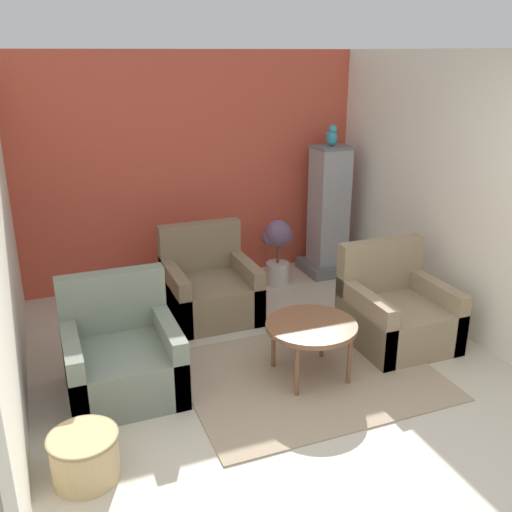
# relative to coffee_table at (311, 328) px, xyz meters

# --- Properties ---
(ground_plane) EXTENTS (20.00, 20.00, 0.00)m
(ground_plane) POSITION_rel_coffee_table_xyz_m (-0.25, -1.31, -0.43)
(ground_plane) COLOR beige
(ground_plane) RESTS_ON ground
(wall_back_accent) EXTENTS (3.92, 0.06, 2.51)m
(wall_back_accent) POSITION_rel_coffee_table_xyz_m (-0.25, 2.47, 0.83)
(wall_back_accent) COLOR #C64C38
(wall_back_accent) RESTS_ON ground_plane
(wall_right) EXTENTS (0.06, 3.75, 2.51)m
(wall_right) POSITION_rel_coffee_table_xyz_m (1.68, 0.56, 0.83)
(wall_right) COLOR silver
(wall_right) RESTS_ON ground_plane
(area_rug) EXTENTS (2.00, 1.57, 0.01)m
(area_rug) POSITION_rel_coffee_table_xyz_m (0.00, 0.00, -0.42)
(area_rug) COLOR gray
(area_rug) RESTS_ON ground_plane
(coffee_table) EXTENTS (0.73, 0.73, 0.47)m
(coffee_table) POSITION_rel_coffee_table_xyz_m (0.00, 0.00, 0.00)
(coffee_table) COLOR brown
(coffee_table) RESTS_ON ground_plane
(armchair_left) EXTENTS (0.84, 0.83, 0.87)m
(armchair_left) POSITION_rel_coffee_table_xyz_m (-1.44, 0.36, -0.16)
(armchair_left) COLOR slate
(armchair_left) RESTS_ON ground_plane
(armchair_right) EXTENTS (0.84, 0.83, 0.87)m
(armchair_right) POSITION_rel_coffee_table_xyz_m (0.98, 0.25, -0.16)
(armchair_right) COLOR #8E7A5B
(armchair_right) RESTS_ON ground_plane
(armchair_middle) EXTENTS (0.84, 0.83, 0.87)m
(armchair_middle) POSITION_rel_coffee_table_xyz_m (-0.41, 1.40, -0.16)
(armchair_middle) COLOR #7A664C
(armchair_middle) RESTS_ON ground_plane
(birdcage) EXTENTS (0.56, 0.56, 1.50)m
(birdcage) POSITION_rel_coffee_table_xyz_m (1.24, 2.04, 0.26)
(birdcage) COLOR slate
(birdcage) RESTS_ON ground_plane
(parrot) EXTENTS (0.11, 0.20, 0.24)m
(parrot) POSITION_rel_coffee_table_xyz_m (1.24, 2.04, 1.18)
(parrot) COLOR teal
(parrot) RESTS_ON birdcage
(potted_plant) EXTENTS (0.33, 0.30, 0.75)m
(potted_plant) POSITION_rel_coffee_table_xyz_m (0.54, 1.89, 0.02)
(potted_plant) COLOR beige
(potted_plant) RESTS_ON ground_plane
(wicker_basket) EXTENTS (0.43, 0.43, 0.31)m
(wicker_basket) POSITION_rel_coffee_table_xyz_m (-1.82, -0.55, -0.26)
(wicker_basket) COLOR tan
(wicker_basket) RESTS_ON ground_plane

